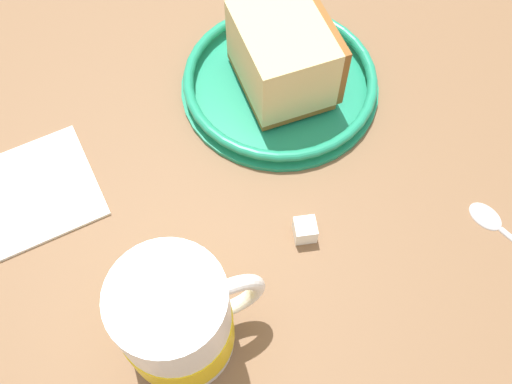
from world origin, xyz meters
TOP-DOWN VIEW (x-y plane):
  - ground_plane at (0.00, 0.00)cm, footprint 122.05×122.05cm
  - small_plate at (-9.45, 1.42)cm, footprint 18.33×18.33cm
  - cake_slice at (-9.51, 1.69)cm, footprint 10.59×9.36cm
  - tea_mug at (12.67, -9.58)cm, footprint 7.79×10.38cm
  - teaspoon at (7.83, 16.91)cm, footprint 10.35×7.35cm
  - folded_napkin at (-1.30, -21.97)cm, footprint 13.16×14.67cm
  - sugar_cube at (5.66, 0.83)cm, footprint 1.77×1.77cm

SIDE VIEW (x-z plane):
  - ground_plane at x=0.00cm, z-range -3.98..0.00cm
  - folded_napkin at x=-1.30cm, z-range 0.00..0.60cm
  - teaspoon at x=7.83cm, z-range -0.05..0.75cm
  - sugar_cube at x=5.66cm, z-range 0.00..1.75cm
  - small_plate at x=-9.45cm, z-range -0.01..1.85cm
  - cake_slice at x=-9.51cm, z-range 0.94..7.83cm
  - tea_mug at x=12.67cm, z-range -0.44..9.60cm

